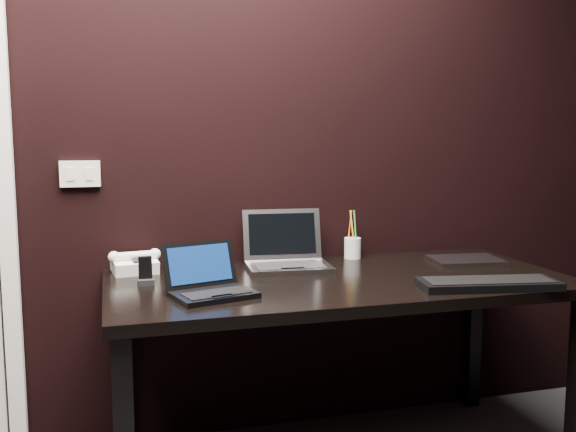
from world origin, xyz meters
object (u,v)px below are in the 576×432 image
object	(u,v)px
closed_laptop	(466,261)
desk_phone	(135,264)
pen_cup	(352,247)
mobile_phone	(145,274)
desk	(339,298)
ext_keyboard	(488,284)
netbook	(210,285)
silver_laptop	(287,258)

from	to	relation	value
closed_laptop	desk_phone	world-z (taller)	desk_phone
pen_cup	mobile_phone	bearing A→B (deg)	-164.17
desk	desk_phone	xyz separation A→B (m)	(-0.73, 0.29, 0.11)
desk	pen_cup	bearing A→B (deg)	61.03
desk	mobile_phone	size ratio (longest dim) A/B	17.08
desk	closed_laptop	bearing A→B (deg)	10.71
desk	pen_cup	world-z (taller)	pen_cup
ext_keyboard	pen_cup	xyz separation A→B (m)	(-0.26, 0.63, 0.03)
netbook	ext_keyboard	world-z (taller)	netbook
silver_laptop	pen_cup	xyz separation A→B (m)	(0.33, 0.12, 0.01)
ext_keyboard	desk_phone	size ratio (longest dim) A/B	2.46
pen_cup	ext_keyboard	bearing A→B (deg)	-67.79
netbook	closed_laptop	distance (m)	1.14
ext_keyboard	pen_cup	size ratio (longest dim) A/B	2.41
pen_cup	silver_laptop	bearing A→B (deg)	-159.82
closed_laptop	desk_phone	xyz separation A→B (m)	(-1.33, 0.18, 0.03)
netbook	closed_laptop	world-z (taller)	netbook
desk	closed_laptop	distance (m)	0.62
ext_keyboard	closed_laptop	bearing A→B (deg)	68.79
desk_phone	mobile_phone	distance (m)	0.21
netbook	mobile_phone	xyz separation A→B (m)	(-0.20, 0.22, 0.00)
silver_laptop	pen_cup	distance (m)	0.35
mobile_phone	pen_cup	world-z (taller)	pen_cup
desk	netbook	xyz separation A→B (m)	(-0.51, -0.13, 0.11)
closed_laptop	ext_keyboard	bearing A→B (deg)	-111.21
silver_laptop	pen_cup	bearing A→B (deg)	20.18
desk	silver_laptop	size ratio (longest dim) A/B	4.90
pen_cup	closed_laptop	bearing A→B (deg)	-28.21
netbook	silver_laptop	world-z (taller)	silver_laptop
silver_laptop	desk_phone	size ratio (longest dim) A/B	1.69
ext_keyboard	pen_cup	distance (m)	0.68
netbook	closed_laptop	bearing A→B (deg)	12.52
mobile_phone	pen_cup	distance (m)	0.92
netbook	pen_cup	bearing A→B (deg)	34.13
ext_keyboard	closed_laptop	size ratio (longest dim) A/B	1.65
desk_phone	silver_laptop	bearing A→B (deg)	-7.48
ext_keyboard	desk_phone	world-z (taller)	desk_phone
desk	netbook	distance (m)	0.53
mobile_phone	netbook	bearing A→B (deg)	-48.00
pen_cup	netbook	bearing A→B (deg)	-145.87
desk_phone	pen_cup	xyz separation A→B (m)	(0.92, 0.04, 0.01)
netbook	desk_phone	bearing A→B (deg)	117.72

